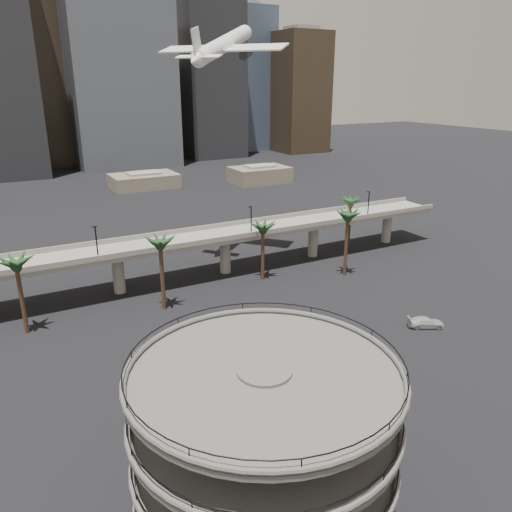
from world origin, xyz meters
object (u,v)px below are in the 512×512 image
parking_ramp (264,437)px  car_a (219,394)px  car_c (426,322)px  airborne_jet (223,45)px  car_b (292,372)px  overpass (173,247)px

parking_ramp → car_a: 21.83m
car_a → car_c: 37.65m
airborne_jet → car_b: (-15.44, -52.88, -44.02)m
car_b → car_c: car_c is taller
car_b → airborne_jet: bearing=-4.3°
car_a → overpass: bearing=-6.9°
overpass → car_a: overpass is taller
overpass → airborne_jet: bearing=36.6°
airborne_jet → car_a: (-26.29, -52.84, -44.04)m
parking_ramp → overpass: 60.46m
overpass → car_b: size_ratio=28.98×
car_c → car_b: bearing=122.0°
car_c → parking_ramp: bearing=144.7°
airborne_jet → car_c: (11.31, -51.04, -43.93)m
airborne_jet → car_c: size_ratio=4.43×
parking_ramp → car_b: bearing=51.6°
parking_ramp → car_c: bearing=26.7°
overpass → airborne_jet: 43.46m
parking_ramp → car_a: parking_ramp is taller
overpass → airborne_jet: airborne_jet is taller
parking_ramp → car_a: bearing=77.1°
airborne_jet → car_c: airborne_jet is taller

